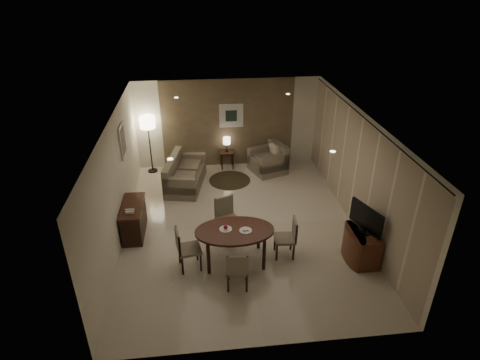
{
  "coord_description": "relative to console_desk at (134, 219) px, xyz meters",
  "views": [
    {
      "loc": [
        -0.92,
        -7.96,
        5.52
      ],
      "look_at": [
        0.0,
        0.2,
        1.15
      ],
      "focal_mm": 30.0,
      "sensor_mm": 36.0,
      "label": 1
    }
  ],
  "objects": [
    {
      "name": "chair_near",
      "position": [
        2.19,
        -2.03,
        0.06
      ],
      "size": [
        0.47,
        0.47,
        0.88
      ],
      "primitive_type": null,
      "rotation": [
        0.0,
        0.0,
        3.03
      ],
      "color": "gray",
      "rests_on": "floor"
    },
    {
      "name": "art_left_frame",
      "position": [
        -0.23,
        1.2,
        1.48
      ],
      "size": [
        0.03,
        0.6,
        0.8
      ],
      "primitive_type": "cube",
      "color": "silver",
      "rests_on": "wall_left"
    },
    {
      "name": "plate_a",
      "position": [
        2.04,
        -1.2,
        0.4
      ],
      "size": [
        0.26,
        0.26,
        0.02
      ],
      "primitive_type": "cylinder",
      "color": "white",
      "rests_on": "dining_table"
    },
    {
      "name": "floor_lamp",
      "position": [
        0.14,
        3.23,
        0.5
      ],
      "size": [
        0.44,
        0.44,
        1.74
      ],
      "primitive_type": null,
      "color": "#FFE5B7",
      "rests_on": "floor"
    },
    {
      "name": "curtain_wall",
      "position": [
        5.17,
        0.0,
        0.95
      ],
      "size": [
        0.08,
        6.7,
        2.58
      ],
      "primitive_type": null,
      "color": "beige",
      "rests_on": "wall_right"
    },
    {
      "name": "telephone",
      "position": [
        0.0,
        -0.3,
        0.43
      ],
      "size": [
        0.2,
        0.14,
        0.09
      ],
      "primitive_type": null,
      "color": "white",
      "rests_on": "console_desk"
    },
    {
      "name": "taupe_accent",
      "position": [
        2.49,
        3.48,
        0.98
      ],
      "size": [
        3.96,
        0.03,
        2.7
      ],
      "primitive_type": "cube",
      "color": "#7E674E",
      "rests_on": "wall_back"
    },
    {
      "name": "room_shell",
      "position": [
        2.49,
        0.4,
        0.98
      ],
      "size": [
        5.5,
        7.0,
        2.7
      ],
      "color": "beige",
      "rests_on": "ground"
    },
    {
      "name": "table_lamp",
      "position": [
        2.43,
        3.25,
        0.42
      ],
      "size": [
        0.22,
        0.22,
        0.5
      ],
      "primitive_type": null,
      "color": "#FFEAC1",
      "rests_on": "side_table"
    },
    {
      "name": "downlight_fl",
      "position": [
        1.09,
        1.8,
        2.31
      ],
      "size": [
        0.1,
        0.1,
        0.01
      ],
      "primitive_type": "cylinder",
      "color": "white",
      "rests_on": "ceiling"
    },
    {
      "name": "dining_table",
      "position": [
        2.22,
        -1.25,
        0.01
      ],
      "size": [
        1.64,
        1.02,
        0.77
      ],
      "primitive_type": null,
      "color": "#4C2818",
      "rests_on": "floor"
    },
    {
      "name": "chair_right",
      "position": [
        3.28,
        -1.19,
        0.07
      ],
      "size": [
        0.46,
        0.46,
        0.89
      ],
      "primitive_type": null,
      "rotation": [
        0.0,
        0.0,
        -1.64
      ],
      "color": "gray",
      "rests_on": "floor"
    },
    {
      "name": "napkin",
      "position": [
        2.44,
        -1.3,
        0.42
      ],
      "size": [
        0.12,
        0.08,
        0.03
      ],
      "primitive_type": "cube",
      "color": "white",
      "rests_on": "plate_b"
    },
    {
      "name": "art_back_canvas",
      "position": [
        2.59,
        3.44,
        1.23
      ],
      "size": [
        0.34,
        0.01,
        0.34
      ],
      "primitive_type": "cube",
      "color": "black",
      "rests_on": "wall_back"
    },
    {
      "name": "art_left_canvas",
      "position": [
        -0.21,
        1.2,
        1.48
      ],
      "size": [
        0.01,
        0.46,
        0.64
      ],
      "primitive_type": "cube",
      "color": "gray",
      "rests_on": "wall_left"
    },
    {
      "name": "console_desk",
      "position": [
        0.0,
        0.0,
        0.0
      ],
      "size": [
        0.48,
        1.2,
        0.75
      ],
      "primitive_type": null,
      "color": "#4C2818",
      "rests_on": "floor"
    },
    {
      "name": "downlight_nl",
      "position": [
        1.09,
        -1.8,
        2.31
      ],
      "size": [
        0.1,
        0.1,
        0.01
      ],
      "primitive_type": "cylinder",
      "color": "white",
      "rests_on": "ceiling"
    },
    {
      "name": "armchair",
      "position": [
        3.63,
        2.83,
        0.06
      ],
      "size": [
        1.19,
        1.22,
        0.86
      ],
      "primitive_type": null,
      "rotation": [
        0.0,
        0.0,
        -1.23
      ],
      "color": "gray",
      "rests_on": "floor"
    },
    {
      "name": "side_table",
      "position": [
        2.43,
        3.24,
        -0.1
      ],
      "size": [
        0.42,
        0.42,
        0.54
      ],
      "primitive_type": null,
      "color": "black",
      "rests_on": "floor"
    },
    {
      "name": "downlight_nr",
      "position": [
        3.89,
        -1.8,
        2.31
      ],
      "size": [
        0.1,
        0.1,
        0.01
      ],
      "primitive_type": "cylinder",
      "color": "white",
      "rests_on": "ceiling"
    },
    {
      "name": "curtain_rod",
      "position": [
        5.17,
        0.0,
        2.27
      ],
      "size": [
        0.03,
        6.8,
        0.03
      ],
      "primitive_type": "cylinder",
      "rotation": [
        1.57,
        0.0,
        0.0
      ],
      "color": "black",
      "rests_on": "wall_right"
    },
    {
      "name": "downlight_fr",
      "position": [
        3.89,
        1.8,
        2.31
      ],
      "size": [
        0.1,
        0.1,
        0.01
      ],
      "primitive_type": "cylinder",
      "color": "white",
      "rests_on": "ceiling"
    },
    {
      "name": "round_rug",
      "position": [
        2.43,
        2.37,
        -0.37
      ],
      "size": [
        1.21,
        1.21,
        0.01
      ],
      "primitive_type": "cylinder",
      "color": "#3B3221",
      "rests_on": "floor"
    },
    {
      "name": "art_back_frame",
      "position": [
        2.59,
        3.46,
        1.23
      ],
      "size": [
        0.72,
        0.03,
        0.72
      ],
      "primitive_type": "cube",
      "color": "silver",
      "rests_on": "wall_back"
    },
    {
      "name": "chair_left",
      "position": [
        1.28,
        -1.36,
        0.09
      ],
      "size": [
        0.53,
        0.53,
        0.94
      ],
      "primitive_type": null,
      "rotation": [
        0.0,
        0.0,
        1.75
      ],
      "color": "gray",
      "rests_on": "floor"
    },
    {
      "name": "sofa",
      "position": [
        1.16,
        2.2,
        0.04
      ],
      "size": [
        1.91,
        1.21,
        0.84
      ],
      "primitive_type": null,
      "rotation": [
        0.0,
        0.0,
        1.38
      ],
      "color": "gray",
      "rests_on": "floor"
    },
    {
      "name": "chair_far",
      "position": [
        2.15,
        -0.45,
        0.12
      ],
      "size": [
        0.61,
        0.61,
        0.98
      ],
      "primitive_type": null,
      "rotation": [
        0.0,
        0.0,
        0.36
      ],
      "color": "gray",
      "rests_on": "floor"
    },
    {
      "name": "tv_cabinet",
      "position": [
        4.89,
        -1.5,
        -0.03
      ],
      "size": [
        0.48,
        0.9,
        0.7
      ],
      "primitive_type": null,
      "color": "brown",
      "rests_on": "floor"
    },
    {
      "name": "plate_b",
      "position": [
        2.44,
        -1.3,
        0.4
      ],
      "size": [
        0.26,
        0.26,
        0.02
      ],
      "primitive_type": "cylinder",
      "color": "white",
      "rests_on": "dining_table"
    },
    {
      "name": "fruit_apple",
      "position": [
        2.04,
        -1.2,
        0.45
      ],
      "size": [
        0.09,
        0.09,
        0.09
      ],
      "primitive_type": "sphere",
      "color": "#BA153E",
      "rests_on": "plate_a"
    },
    {
      "name": "flat_tv",
      "position": [
        4.87,
        -1.5,
        0.65
      ],
      "size": [
        0.36,
        0.85,
        0.6
      ],
      "primitive_type": null,
      "rotation": [
        0.0,
        0.0,
        0.35
      ],
      "color": "black",
      "rests_on": "tv_cabinet"
    }
  ]
}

